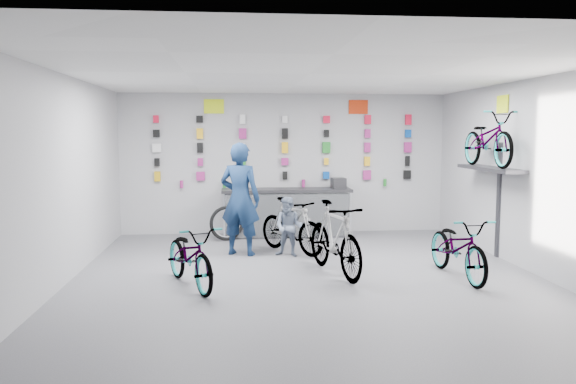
{
  "coord_description": "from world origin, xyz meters",
  "views": [
    {
      "loc": [
        -1.07,
        -8.06,
        2.16
      ],
      "look_at": [
        -0.17,
        1.4,
        1.16
      ],
      "focal_mm": 35.0,
      "sensor_mm": 36.0,
      "label": 1
    }
  ],
  "objects": [
    {
      "name": "wall_front",
      "position": [
        0.0,
        -4.0,
        1.5
      ],
      "size": [
        7.0,
        0.0,
        7.0
      ],
      "primitive_type": "plane",
      "rotation": [
        -1.57,
        0.0,
        0.0
      ],
      "color": "#A9A9AB",
      "rests_on": "floor"
    },
    {
      "name": "floor",
      "position": [
        0.0,
        0.0,
        0.0
      ],
      "size": [
        8.0,
        8.0,
        0.0
      ],
      "primitive_type": "plane",
      "color": "#4E4E52",
      "rests_on": "ground"
    },
    {
      "name": "wall_bracket",
      "position": [
        3.33,
        1.2,
        1.46
      ],
      "size": [
        0.39,
        1.9,
        2.0
      ],
      "color": "#333338",
      "rests_on": "wall_right"
    },
    {
      "name": "customer",
      "position": [
        -0.14,
        1.61,
        0.52
      ],
      "size": [
        0.63,
        0.57,
        1.05
      ],
      "primitive_type": "imported",
      "rotation": [
        0.0,
        0.0,
        -0.42
      ],
      "color": "slate",
      "rests_on": "floor"
    },
    {
      "name": "bike_center",
      "position": [
        0.44,
        0.26,
        0.56
      ],
      "size": [
        0.96,
        1.94,
        1.12
      ],
      "primitive_type": "imported",
      "rotation": [
        0.0,
        0.0,
        0.24
      ],
      "color": "gray",
      "rests_on": "floor"
    },
    {
      "name": "wall_left",
      "position": [
        -3.5,
        0.0,
        1.5
      ],
      "size": [
        0.0,
        8.0,
        8.0
      ],
      "primitive_type": "plane",
      "rotation": [
        1.57,
        0.0,
        1.57
      ],
      "color": "#A9A9AB",
      "rests_on": "floor"
    },
    {
      "name": "sign_side",
      "position": [
        3.48,
        1.2,
        2.65
      ],
      "size": [
        0.02,
        0.4,
        0.3
      ],
      "primitive_type": "cube",
      "color": "#DFF919",
      "rests_on": "wall_right"
    },
    {
      "name": "counter",
      "position": [
        0.0,
        3.54,
        0.49
      ],
      "size": [
        2.7,
        0.66,
        1.0
      ],
      "color": "black",
      "rests_on": "floor"
    },
    {
      "name": "bike_service",
      "position": [
        -0.06,
        1.89,
        0.5
      ],
      "size": [
        1.35,
        1.61,
        0.99
      ],
      "primitive_type": "imported",
      "rotation": [
        0.0,
        0.0,
        0.63
      ],
      "color": "gray",
      "rests_on": "floor"
    },
    {
      "name": "wall_right",
      "position": [
        3.5,
        0.0,
        1.5
      ],
      "size": [
        0.0,
        8.0,
        8.0
      ],
      "primitive_type": "plane",
      "rotation": [
        1.57,
        0.0,
        -1.57
      ],
      "color": "#A9A9AB",
      "rests_on": "floor"
    },
    {
      "name": "spare_wheel",
      "position": [
        -1.25,
        3.17,
        0.35
      ],
      "size": [
        0.71,
        0.33,
        0.7
      ],
      "rotation": [
        0.0,
        0.0,
        0.27
      ],
      "color": "black",
      "rests_on": "floor"
    },
    {
      "name": "bike_wall",
      "position": [
        3.25,
        1.2,
        2.05
      ],
      "size": [
        0.63,
        1.8,
        0.95
      ],
      "primitive_type": "imported",
      "color": "gray",
      "rests_on": "wall_bracket"
    },
    {
      "name": "sign_left",
      "position": [
        -1.5,
        3.98,
        2.72
      ],
      "size": [
        0.42,
        0.02,
        0.3
      ],
      "primitive_type": "cube",
      "color": "#DFF919",
      "rests_on": "wall_back"
    },
    {
      "name": "merch_wall",
      "position": [
        0.08,
        3.93,
        1.79
      ],
      "size": [
        5.57,
        0.08,
        1.56
      ],
      "color": "gold",
      "rests_on": "wall_back"
    },
    {
      "name": "sign_right",
      "position": [
        1.6,
        3.98,
        2.72
      ],
      "size": [
        0.42,
        0.02,
        0.3
      ],
      "primitive_type": "cube",
      "color": "red",
      "rests_on": "wall_back"
    },
    {
      "name": "bike_left",
      "position": [
        -1.71,
        -0.24,
        0.45
      ],
      "size": [
        1.23,
        1.8,
        0.9
      ],
      "primitive_type": "imported",
      "rotation": [
        0.0,
        0.0,
        0.42
      ],
      "color": "gray",
      "rests_on": "floor"
    },
    {
      "name": "clerk",
      "position": [
        -0.98,
        1.81,
        1.0
      ],
      "size": [
        0.85,
        0.71,
        2.0
      ],
      "primitive_type": "imported",
      "rotation": [
        0.0,
        0.0,
        2.77
      ],
      "color": "#112647",
      "rests_on": "floor"
    },
    {
      "name": "bike_right",
      "position": [
        2.24,
        -0.11,
        0.47
      ],
      "size": [
        0.74,
        1.82,
        0.94
      ],
      "primitive_type": "imported",
      "rotation": [
        0.0,
        0.0,
        0.07
      ],
      "color": "gray",
      "rests_on": "floor"
    },
    {
      "name": "wall_back",
      "position": [
        0.0,
        4.0,
        1.5
      ],
      "size": [
        7.0,
        0.0,
        7.0
      ],
      "primitive_type": "plane",
      "rotation": [
        1.57,
        0.0,
        0.0
      ],
      "color": "#A9A9AB",
      "rests_on": "floor"
    },
    {
      "name": "ceiling",
      "position": [
        0.0,
        0.0,
        3.0
      ],
      "size": [
        8.0,
        8.0,
        0.0
      ],
      "primitive_type": "plane",
      "rotation": [
        3.14,
        0.0,
        0.0
      ],
      "color": "white",
      "rests_on": "wall_back"
    },
    {
      "name": "register",
      "position": [
        1.1,
        3.55,
        1.11
      ],
      "size": [
        0.3,
        0.32,
        0.22
      ],
      "primitive_type": "cube",
      "rotation": [
        0.0,
        0.0,
        0.08
      ],
      "color": "black",
      "rests_on": "counter"
    }
  ]
}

